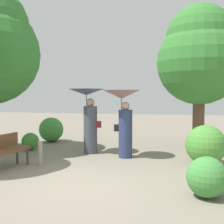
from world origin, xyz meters
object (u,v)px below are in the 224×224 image
at_px(person_left, 89,111).
at_px(path_marker_post, 40,154).
at_px(park_bench, 0,150).
at_px(tree_near_right, 200,55).
at_px(person_right, 123,111).

relative_size(person_left, path_marker_post, 3.19).
relative_size(park_bench, tree_near_right, 0.33).
distance_m(person_right, tree_near_right, 3.38).
distance_m(person_left, person_right, 1.21).
xyz_separation_m(person_left, person_right, (1.15, -0.36, 0.04)).
bearing_deg(park_bench, person_left, -21.60).
bearing_deg(path_marker_post, person_left, 65.94).
xyz_separation_m(person_left, tree_near_right, (3.42, 1.41, 1.82)).
xyz_separation_m(tree_near_right, path_marker_post, (-4.19, -3.15, -2.82)).
xyz_separation_m(person_left, park_bench, (-1.50, -2.37, -0.80)).
height_order(person_left, person_right, person_left).
bearing_deg(path_marker_post, park_bench, -139.00).
height_order(person_right, tree_near_right, tree_near_right).
distance_m(person_left, park_bench, 2.91).
height_order(park_bench, path_marker_post, park_bench).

